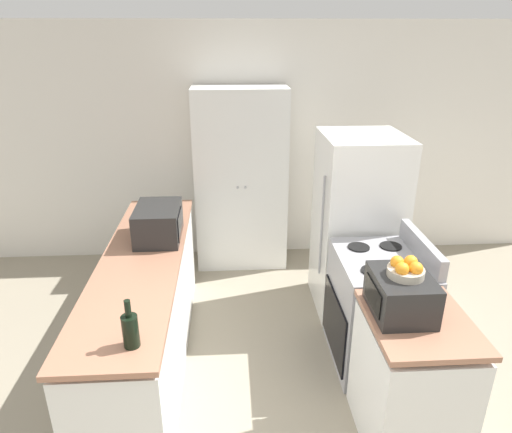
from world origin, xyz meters
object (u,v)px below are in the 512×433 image
(stove, at_px, (376,309))
(wine_bottle, at_px, (130,330))
(microwave, at_px, (159,223))
(refrigerator, at_px, (357,225))
(toaster_oven, at_px, (401,294))
(fruit_bowl, at_px, (406,269))
(pantry_cabinet, at_px, (241,180))

(stove, height_order, wine_bottle, wine_bottle)
(stove, distance_m, microwave, 1.87)
(wine_bottle, bearing_deg, refrigerator, 45.34)
(stove, xyz_separation_m, toaster_oven, (-0.13, -0.69, 0.57))
(refrigerator, distance_m, fruit_bowl, 1.56)
(microwave, bearing_deg, toaster_oven, -36.12)
(wine_bottle, bearing_deg, fruit_bowl, 8.03)
(stove, bearing_deg, pantry_cabinet, 119.76)
(refrigerator, xyz_separation_m, microwave, (-1.74, -0.35, 0.22))
(pantry_cabinet, bearing_deg, fruit_bowl, -70.02)
(stove, bearing_deg, refrigerator, 87.88)
(pantry_cabinet, bearing_deg, toaster_oven, -70.23)
(pantry_cabinet, distance_m, toaster_oven, 2.60)
(stove, relative_size, wine_bottle, 3.75)
(refrigerator, relative_size, wine_bottle, 5.82)
(microwave, distance_m, toaster_oven, 1.96)
(pantry_cabinet, height_order, fruit_bowl, pantry_cabinet)
(stove, bearing_deg, toaster_oven, -100.27)
(toaster_oven, height_order, fruit_bowl, fruit_bowl)
(fruit_bowl, bearing_deg, wine_bottle, -171.97)
(wine_bottle, relative_size, fruit_bowl, 1.33)
(refrigerator, height_order, toaster_oven, refrigerator)
(stove, relative_size, refrigerator, 0.64)
(refrigerator, xyz_separation_m, toaster_oven, (-0.16, -1.51, 0.21))
(stove, relative_size, microwave, 2.17)
(refrigerator, xyz_separation_m, fruit_bowl, (-0.15, -1.51, 0.38))
(stove, height_order, microwave, microwave)
(fruit_bowl, bearing_deg, microwave, 144.07)
(fruit_bowl, bearing_deg, toaster_oven, -176.56)
(microwave, xyz_separation_m, fruit_bowl, (1.60, -1.16, 0.16))
(pantry_cabinet, bearing_deg, wine_bottle, -104.14)
(microwave, bearing_deg, wine_bottle, -88.61)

